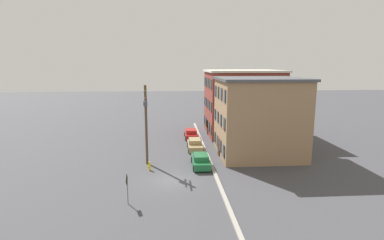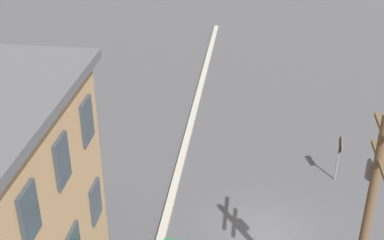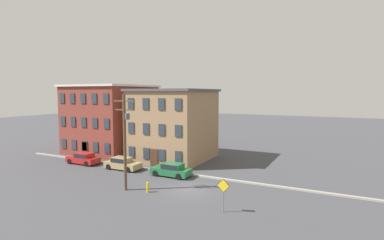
{
  "view_description": "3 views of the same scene",
  "coord_description": "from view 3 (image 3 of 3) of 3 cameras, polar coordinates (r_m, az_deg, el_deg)",
  "views": [
    {
      "loc": [
        27.57,
        0.09,
        11.08
      ],
      "look_at": [
        -1.45,
        2.15,
        5.7
      ],
      "focal_mm": 28.0,
      "sensor_mm": 36.0,
      "label": 1
    },
    {
      "loc": [
        -18.43,
        0.95,
        15.54
      ],
      "look_at": [
        -0.36,
        3.2,
        5.72
      ],
      "focal_mm": 50.0,
      "sensor_mm": 36.0,
      "label": 2
    },
    {
      "loc": [
        12.55,
        -24.21,
        9.03
      ],
      "look_at": [
        -1.82,
        4.2,
        6.16
      ],
      "focal_mm": 28.0,
      "sensor_mm": 36.0,
      "label": 3
    }
  ],
  "objects": [
    {
      "name": "caution_sign",
      "position": [
        23.32,
        6.0,
        -13.11
      ],
      "size": [
        1.04,
        0.08,
        2.59
      ],
      "color": "slate",
      "rests_on": "ground_plane"
    },
    {
      "name": "apartment_corner",
      "position": [
        48.23,
        -15.09,
        0.35
      ],
      "size": [
        10.89,
        11.57,
        10.26
      ],
      "color": "brown",
      "rests_on": "ground_plane"
    },
    {
      "name": "car_green",
      "position": [
        33.08,
        -3.93,
        -9.36
      ],
      "size": [
        4.4,
        1.92,
        1.43
      ],
      "color": "#1E6638",
      "rests_on": "ground_plane"
    },
    {
      "name": "ground_plane",
      "position": [
        28.73,
        -0.55,
        -13.17
      ],
      "size": [
        200.0,
        200.0,
        0.0
      ],
      "primitive_type": "plane",
      "color": "#424247"
    },
    {
      "name": "car_tan",
      "position": [
        36.8,
        -13.12,
        -7.99
      ],
      "size": [
        4.4,
        1.92,
        1.43
      ],
      "color": "tan",
      "rests_on": "ground_plane"
    },
    {
      "name": "fire_hydrant",
      "position": [
        28.27,
        -8.43,
        -12.51
      ],
      "size": [
        0.24,
        0.34,
        0.96
      ],
      "color": "yellow",
      "rests_on": "ground_plane"
    },
    {
      "name": "utility_pole",
      "position": [
        28.22,
        -12.63,
        -3.16
      ],
      "size": [
        2.4,
        0.44,
        8.91
      ],
      "color": "brown",
      "rests_on": "ground_plane"
    },
    {
      "name": "kerb_strip",
      "position": [
        32.59,
        3.16,
        -10.8
      ],
      "size": [
        56.0,
        0.36,
        0.16
      ],
      "primitive_type": "cube",
      "color": "#9E998E",
      "rests_on": "ground_plane"
    },
    {
      "name": "apartment_midblock",
      "position": [
        40.8,
        -3.45,
        -0.81
      ],
      "size": [
        9.66,
        10.16,
        9.57
      ],
      "color": "#9E7A56",
      "rests_on": "ground_plane"
    },
    {
      "name": "car_red",
      "position": [
        40.98,
        -19.98,
        -6.82
      ],
      "size": [
        4.4,
        1.92,
        1.43
      ],
      "color": "#B21E1E",
      "rests_on": "ground_plane"
    }
  ]
}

